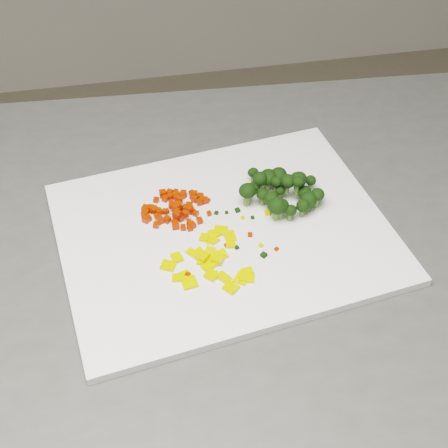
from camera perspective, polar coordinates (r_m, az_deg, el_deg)
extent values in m
cube|color=#4D4D4B|center=(1.20, 2.65, -15.92)|extent=(1.06, 0.77, 0.90)
cube|color=white|center=(0.83, 0.00, -0.77)|extent=(0.47, 0.39, 0.01)
cube|color=#BF1B02|center=(0.85, -6.33, 1.26)|extent=(0.01, 0.01, 0.01)
cube|color=#BF1B02|center=(0.85, -6.72, 1.41)|extent=(0.01, 0.01, 0.01)
cube|color=#BF1B02|center=(0.85, -4.78, 1.66)|extent=(0.01, 0.01, 0.01)
cube|color=#BF1B02|center=(0.87, -5.62, 2.78)|extent=(0.01, 0.01, 0.01)
cube|color=#BF1B02|center=(0.85, -6.58, 1.24)|extent=(0.01, 0.01, 0.01)
cube|color=#BF1B02|center=(0.83, -4.39, 1.19)|extent=(0.01, 0.01, 0.01)
cube|color=#BF1B02|center=(0.84, -4.24, 1.72)|extent=(0.01, 0.01, 0.01)
cube|color=#BF1B02|center=(0.84, -6.21, 0.73)|extent=(0.01, 0.01, 0.01)
cube|color=#BF1B02|center=(0.84, -3.15, 1.34)|extent=(0.01, 0.01, 0.01)
cube|color=#BF1B02|center=(0.82, -2.92, -0.11)|extent=(0.01, 0.01, 0.01)
cube|color=#BF1B02|center=(0.87, -4.43, 2.66)|extent=(0.01, 0.01, 0.01)
cube|color=#BF1B02|center=(0.87, -2.90, 2.53)|extent=(0.01, 0.01, 0.01)
cube|color=#BF1B02|center=(0.87, -4.39, 2.43)|extent=(0.01, 0.01, 0.01)
cube|color=#BF1B02|center=(0.85, -7.22, 0.98)|extent=(0.01, 0.01, 0.01)
cube|color=#BF1B02|center=(0.83, -4.55, 0.24)|extent=(0.01, 0.01, 0.01)
cube|color=#BF1B02|center=(0.84, -1.38, 0.97)|extent=(0.01, 0.01, 0.01)
cube|color=#BF1B02|center=(0.87, -3.80, 2.64)|extent=(0.01, 0.01, 0.01)
cube|color=#BF1B02|center=(0.85, -3.53, 1.43)|extent=(0.01, 0.01, 0.01)
cube|color=#BF1B02|center=(0.83, -5.90, 0.35)|extent=(0.01, 0.01, 0.01)
cube|color=#BF1B02|center=(0.83, -3.62, 1.03)|extent=(0.01, 0.01, 0.01)
cube|color=#BF1B02|center=(0.85, -4.17, 1.32)|extent=(0.01, 0.01, 0.01)
cube|color=#BF1B02|center=(0.84, -2.59, 0.97)|extent=(0.01, 0.01, 0.01)
cube|color=#BF1B02|center=(0.87, -2.96, 2.87)|extent=(0.01, 0.01, 0.01)
cube|color=#BF1B02|center=(0.84, -3.02, 1.24)|extent=(0.01, 0.01, 0.01)
cube|color=#BF1B02|center=(0.82, -3.75, -0.32)|extent=(0.01, 0.01, 0.01)
cube|color=#BF1B02|center=(0.86, -1.99, 2.09)|extent=(0.01, 0.01, 0.01)
cube|color=#BF1B02|center=(0.84, -7.13, 0.43)|extent=(0.01, 0.01, 0.01)
cube|color=#BF1B02|center=(0.86, -1.96, 2.19)|extent=(0.01, 0.01, 0.01)
cube|color=#BF1B02|center=(0.87, -5.00, 2.86)|extent=(0.01, 0.01, 0.01)
cube|color=#BF1B02|center=(0.87, -3.74, 2.79)|extent=(0.01, 0.01, 0.01)
cube|color=#BF1B02|center=(0.83, -4.46, -0.13)|extent=(0.01, 0.01, 0.01)
cube|color=#BF1B02|center=(0.82, -3.14, -0.40)|extent=(0.01, 0.01, 0.01)
cube|color=#BF1B02|center=(0.87, -4.28, 2.50)|extent=(0.01, 0.01, 0.01)
cube|color=#BF1B02|center=(0.87, -2.71, 2.73)|extent=(0.01, 0.01, 0.01)
cube|color=#BF1B02|center=(0.85, -7.17, 1.37)|extent=(0.01, 0.01, 0.01)
cube|color=#BF1B02|center=(0.87, -5.39, 2.31)|extent=(0.01, 0.01, 0.01)
cube|color=#BF1B02|center=(0.85, -5.96, 1.13)|extent=(0.01, 0.01, 0.01)
cube|color=#BF1B02|center=(0.84, -4.21, 1.64)|extent=(0.01, 0.01, 0.01)
cube|color=#BF1B02|center=(0.83, -6.23, -0.09)|extent=(0.01, 0.01, 0.01)
cube|color=#BF1B02|center=(0.86, -4.84, 1.85)|extent=(0.01, 0.01, 0.01)
cube|color=#BF1B02|center=(0.83, -2.25, 0.31)|extent=(0.01, 0.01, 0.01)
cube|color=#BF1B02|center=(0.85, -3.20, 1.64)|extent=(0.01, 0.01, 0.01)
cube|color=#BF1B02|center=(0.83, -5.27, 1.18)|extent=(0.01, 0.01, 0.01)
cube|color=#BF1B02|center=(0.84, -4.33, 1.57)|extent=(0.01, 0.01, 0.01)
cube|color=#BF1B02|center=(0.86, -1.71, 2.18)|extent=(0.01, 0.01, 0.01)
cube|color=#BF1B02|center=(0.86, -2.28, 1.99)|extent=(0.01, 0.01, 0.01)
cube|color=#BF1B02|center=(0.83, -5.22, 0.40)|extent=(0.01, 0.01, 0.01)
cube|color=#BF1B02|center=(0.83, -4.32, 0.88)|extent=(0.01, 0.01, 0.01)
cube|color=#BF1B02|center=(0.84, -4.45, 1.50)|extent=(0.01, 0.01, 0.01)
cube|color=#BF1B02|center=(0.84, -5.42, 1.15)|extent=(0.01, 0.01, 0.01)
cube|color=#BF1B02|center=(0.84, -3.99, 0.47)|extent=(0.01, 0.01, 0.01)
cube|color=#BF1B02|center=(0.84, -3.67, 0.99)|extent=(0.01, 0.01, 0.01)
cube|color=#BF1B02|center=(0.84, -6.95, 0.52)|extent=(0.01, 0.01, 0.01)
cube|color=#BF1B02|center=(0.87, -6.22, 2.20)|extent=(0.01, 0.01, 0.01)
cube|color=#BF1B02|center=(0.85, -3.45, 1.44)|extent=(0.01, 0.01, 0.01)
cube|color=#BF1B02|center=(0.86, -2.71, 2.30)|extent=(0.01, 0.01, 0.01)
cube|color=#BF1B02|center=(0.86, -2.17, 2.52)|extent=(0.01, 0.01, 0.01)
cube|color=#BF1B02|center=(0.83, -3.46, 0.92)|extent=(0.01, 0.01, 0.01)
cube|color=#BF1B02|center=(0.88, -4.42, 2.98)|extent=(0.01, 0.01, 0.01)
cube|color=#BF1B02|center=(0.85, -4.06, 2.24)|extent=(0.01, 0.01, 0.01)
cube|color=#BF1B02|center=(0.83, -4.39, 0.92)|extent=(0.01, 0.01, 0.01)
cube|color=#BF1B02|center=(0.87, -4.93, 2.52)|extent=(0.01, 0.01, 0.01)
cube|color=#BF1B02|center=(0.83, -3.22, 0.15)|extent=(0.01, 0.01, 0.01)
cube|color=yellow|center=(0.77, -4.24, -4.91)|extent=(0.02, 0.01, 0.01)
cube|color=yellow|center=(0.77, -1.15, -4.71)|extent=(0.02, 0.02, 0.01)
cube|color=yellow|center=(0.78, -0.53, -2.98)|extent=(0.02, 0.02, 0.00)
cube|color=yellow|center=(0.77, -0.95, -4.73)|extent=(0.01, 0.01, 0.00)
cube|color=yellow|center=(0.77, 2.12, -4.36)|extent=(0.01, 0.01, 0.01)
cube|color=yellow|center=(0.76, -3.14, -5.48)|extent=(0.02, 0.02, 0.01)
cube|color=yellow|center=(0.78, -1.99, -2.93)|extent=(0.02, 0.02, 0.01)
cube|color=yellow|center=(0.78, -1.99, -3.35)|extent=(0.02, 0.01, 0.00)
cube|color=yellow|center=(0.79, -2.40, -2.66)|extent=(0.02, 0.02, 0.00)
cube|color=yellow|center=(0.79, -4.34, -3.08)|extent=(0.02, 0.02, 0.01)
cube|color=yellow|center=(0.77, -3.61, -4.78)|extent=(0.02, 0.02, 0.01)
cube|color=yellow|center=(0.79, -1.27, -2.47)|extent=(0.02, 0.02, 0.01)
cube|color=yellow|center=(0.78, -5.12, -3.80)|extent=(0.02, 0.02, 0.00)
cube|color=yellow|center=(0.76, 0.63, -5.84)|extent=(0.02, 0.02, 0.01)
cube|color=yellow|center=(0.79, -2.83, -2.69)|extent=(0.02, 0.02, 0.00)
cube|color=yellow|center=(0.81, -1.38, -1.32)|extent=(0.02, 0.02, 0.01)
cube|color=yellow|center=(0.80, 0.60, -1.89)|extent=(0.01, 0.01, 0.01)
cube|color=yellow|center=(0.77, 1.99, -4.73)|extent=(0.02, 0.02, 0.01)
cube|color=yellow|center=(0.78, -0.62, -3.22)|extent=(0.02, 0.02, 0.01)
cube|color=yellow|center=(0.77, 0.00, -4.92)|extent=(0.02, 0.02, 0.01)
cube|color=yellow|center=(0.79, -0.12, -2.76)|extent=(0.01, 0.02, 0.01)
cube|color=yellow|center=(0.81, -1.82, -1.24)|extent=(0.02, 0.02, 0.01)
cube|color=yellow|center=(0.82, -0.95, -0.87)|extent=(0.02, 0.01, 0.01)
cube|color=yellow|center=(0.78, -1.39, -3.83)|extent=(0.02, 0.02, 0.01)
cube|color=yellow|center=(0.82, -0.33, -0.58)|extent=(0.02, 0.02, 0.01)
cube|color=yellow|center=(0.77, 2.09, -4.88)|extent=(0.02, 0.02, 0.01)
cube|color=yellow|center=(0.81, -1.08, -1.40)|extent=(0.02, 0.02, 0.00)
cube|color=yellow|center=(0.81, 0.53, -1.12)|extent=(0.02, 0.02, 0.01)
cube|color=yellow|center=(0.79, -0.93, -2.94)|extent=(0.02, 0.02, 0.01)
cube|color=yellow|center=(0.77, 1.61, -5.02)|extent=(0.02, 0.02, 0.01)
cube|color=yellow|center=(0.79, -0.68, -3.13)|extent=(0.02, 0.02, 0.01)
cube|color=yellow|center=(0.77, -2.91, -4.81)|extent=(0.01, 0.01, 0.00)
cube|color=#BF1B02|center=(0.86, -1.43, 2.21)|extent=(0.01, 0.01, 0.00)
cube|color=#BF1B02|center=(0.81, 2.40, -0.98)|extent=(0.01, 0.01, 0.00)
cube|color=yellow|center=(0.84, 3.98, 1.02)|extent=(0.01, 0.01, 0.00)
cube|color=black|center=(0.84, 0.23, 1.06)|extent=(0.00, 0.00, 0.00)
cube|color=yellow|center=(0.87, 2.17, 2.48)|extent=(0.01, 0.01, 0.00)
cube|color=#BF1B02|center=(0.80, 0.17, -1.95)|extent=(0.00, 0.00, 0.00)
cube|color=black|center=(0.85, 1.24, 1.27)|extent=(0.01, 0.01, 0.00)
cube|color=black|center=(0.84, 2.62, 0.60)|extent=(0.00, 0.00, 0.00)
cube|color=#BF1B02|center=(0.80, 4.82, -2.29)|extent=(0.01, 0.01, 0.00)
cube|color=#BF1B02|center=(0.77, -3.33, -4.69)|extent=(0.01, 0.01, 0.00)
cube|color=black|center=(0.84, -0.70, 1.03)|extent=(0.01, 0.01, 0.00)
cube|color=black|center=(0.80, 1.17, -2.15)|extent=(0.01, 0.01, 0.00)
cube|color=yellow|center=(0.84, 1.70, 0.58)|extent=(0.01, 0.01, 0.00)
cube|color=yellow|center=(0.80, 3.38, -1.96)|extent=(0.01, 0.01, 0.00)
cube|color=black|center=(0.79, 3.65, -2.84)|extent=(0.01, 0.01, 0.00)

